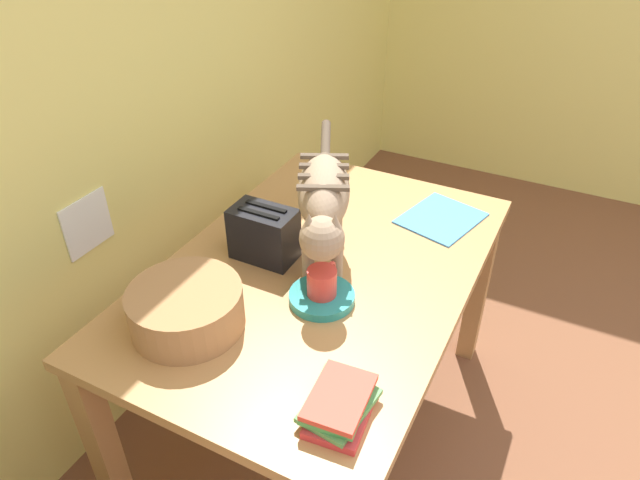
{
  "coord_description": "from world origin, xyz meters",
  "views": [
    {
      "loc": [
        -1.22,
        0.79,
        1.83
      ],
      "look_at": [
        0.04,
        1.43,
        0.86
      ],
      "focal_mm": 32.1,
      "sensor_mm": 36.0,
      "label": 1
    }
  ],
  "objects_px": {
    "saucer_bowl": "(322,297)",
    "book_stack": "(340,405)",
    "dining_table": "(320,288)",
    "cat": "(324,199)",
    "toaster": "(264,234)",
    "magazine": "(441,218)",
    "wicker_basket": "(186,308)",
    "coffee_mug": "(322,282)"
  },
  "relations": [
    {
      "from": "book_stack",
      "to": "toaster",
      "type": "height_order",
      "value": "toaster"
    },
    {
      "from": "dining_table",
      "to": "magazine",
      "type": "height_order",
      "value": "magazine"
    },
    {
      "from": "dining_table",
      "to": "toaster",
      "type": "distance_m",
      "value": 0.25
    },
    {
      "from": "cat",
      "to": "dining_table",
      "type": "bearing_deg",
      "value": 75.63
    },
    {
      "from": "dining_table",
      "to": "saucer_bowl",
      "type": "bearing_deg",
      "value": -151.11
    },
    {
      "from": "wicker_basket",
      "to": "toaster",
      "type": "bearing_deg",
      "value": -2.78
    },
    {
      "from": "toaster",
      "to": "book_stack",
      "type": "bearing_deg",
      "value": -133.38
    },
    {
      "from": "saucer_bowl",
      "to": "book_stack",
      "type": "relative_size",
      "value": 0.94
    },
    {
      "from": "dining_table",
      "to": "book_stack",
      "type": "height_order",
      "value": "book_stack"
    },
    {
      "from": "dining_table",
      "to": "magazine",
      "type": "distance_m",
      "value": 0.52
    },
    {
      "from": "dining_table",
      "to": "cat",
      "type": "bearing_deg",
      "value": 11.2
    },
    {
      "from": "coffee_mug",
      "to": "toaster",
      "type": "height_order",
      "value": "toaster"
    },
    {
      "from": "dining_table",
      "to": "book_stack",
      "type": "relative_size",
      "value": 6.71
    },
    {
      "from": "saucer_bowl",
      "to": "magazine",
      "type": "xyz_separation_m",
      "value": [
        0.58,
        -0.17,
        -0.01
      ]
    },
    {
      "from": "dining_table",
      "to": "book_stack",
      "type": "distance_m",
      "value": 0.58
    },
    {
      "from": "book_stack",
      "to": "magazine",
      "type": "bearing_deg",
      "value": 2.68
    },
    {
      "from": "cat",
      "to": "saucer_bowl",
      "type": "distance_m",
      "value": 0.29
    },
    {
      "from": "book_stack",
      "to": "wicker_basket",
      "type": "distance_m",
      "value": 0.5
    },
    {
      "from": "book_stack",
      "to": "dining_table",
      "type": "bearing_deg",
      "value": 31.59
    },
    {
      "from": "wicker_basket",
      "to": "toaster",
      "type": "xyz_separation_m",
      "value": [
        0.37,
        -0.02,
        0.02
      ]
    },
    {
      "from": "magazine",
      "to": "wicker_basket",
      "type": "height_order",
      "value": "wicker_basket"
    },
    {
      "from": "toaster",
      "to": "cat",
      "type": "bearing_deg",
      "value": -68.55
    },
    {
      "from": "book_stack",
      "to": "wicker_basket",
      "type": "height_order",
      "value": "wicker_basket"
    },
    {
      "from": "saucer_bowl",
      "to": "book_stack",
      "type": "height_order",
      "value": "book_stack"
    },
    {
      "from": "dining_table",
      "to": "wicker_basket",
      "type": "height_order",
      "value": "wicker_basket"
    },
    {
      "from": "coffee_mug",
      "to": "book_stack",
      "type": "relative_size",
      "value": 0.63
    },
    {
      "from": "saucer_bowl",
      "to": "magazine",
      "type": "bearing_deg",
      "value": -16.63
    },
    {
      "from": "cat",
      "to": "toaster",
      "type": "height_order",
      "value": "cat"
    },
    {
      "from": "dining_table",
      "to": "toaster",
      "type": "relative_size",
      "value": 6.75
    },
    {
      "from": "cat",
      "to": "magazine",
      "type": "relative_size",
      "value": 2.34
    },
    {
      "from": "cat",
      "to": "book_stack",
      "type": "xyz_separation_m",
      "value": [
        -0.52,
        -0.3,
        -0.19
      ]
    },
    {
      "from": "saucer_bowl",
      "to": "toaster",
      "type": "bearing_deg",
      "value": 66.73
    },
    {
      "from": "coffee_mug",
      "to": "magazine",
      "type": "xyz_separation_m",
      "value": [
        0.58,
        -0.17,
        -0.06
      ]
    },
    {
      "from": "coffee_mug",
      "to": "toaster",
      "type": "xyz_separation_m",
      "value": [
        0.11,
        0.26,
        0.02
      ]
    },
    {
      "from": "dining_table",
      "to": "book_stack",
      "type": "xyz_separation_m",
      "value": [
        -0.48,
        -0.3,
        0.12
      ]
    },
    {
      "from": "coffee_mug",
      "to": "wicker_basket",
      "type": "height_order",
      "value": "wicker_basket"
    },
    {
      "from": "dining_table",
      "to": "saucer_bowl",
      "type": "relative_size",
      "value": 7.1
    },
    {
      "from": "wicker_basket",
      "to": "magazine",
      "type": "bearing_deg",
      "value": -28.25
    },
    {
      "from": "dining_table",
      "to": "wicker_basket",
      "type": "distance_m",
      "value": 0.47
    },
    {
      "from": "cat",
      "to": "coffee_mug",
      "type": "xyz_separation_m",
      "value": [
        -0.18,
        -0.09,
        -0.16
      ]
    },
    {
      "from": "saucer_bowl",
      "to": "toaster",
      "type": "height_order",
      "value": "toaster"
    },
    {
      "from": "saucer_bowl",
      "to": "magazine",
      "type": "distance_m",
      "value": 0.61
    }
  ]
}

